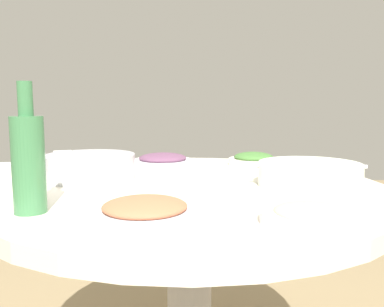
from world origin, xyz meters
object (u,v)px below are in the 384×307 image
Objects in this scene: round_dining_table at (189,227)px; rice_bowl at (90,166)px; soup_bowl at (309,175)px; green_bottle at (28,161)px; tea_cup_far at (15,184)px; dish_noodles at (314,216)px; tea_cup_near at (3,176)px; dish_eggplant at (163,160)px; dish_greens at (253,159)px; dish_tofu_braise at (145,210)px.

rice_bowl reaches higher than round_dining_table.
green_bottle reaches higher than soup_bowl.
tea_cup_far is at bearing 121.55° from green_bottle.
dish_noodles is 0.86m from tea_cup_near.
round_dining_table is 4.99× the size of dish_eggplant.
rice_bowl is 0.25m from tea_cup_near.
round_dining_table is 0.37m from rice_bowl.
green_bottle is 0.33m from tea_cup_near.
rice_bowl reaches higher than dish_greens.
green_bottle is (-0.61, -0.67, 0.10)m from dish_greens.
round_dining_table is 4.01× the size of green_bottle.
green_bottle is at bearing -95.70° from rice_bowl.
tea_cup_near is (-0.44, -0.38, 0.01)m from dish_eggplant.
dish_eggplant is at bearing 139.47° from soup_bowl.
dish_eggplant reaches higher than round_dining_table.
dish_eggplant is 0.35m from dish_greens.
round_dining_table is at bearing 122.43° from dish_noodles.
round_dining_table is 4.07× the size of rice_bowl.
dish_eggplant is at bearing 114.65° from dish_noodles.
dish_eggplant is 1.21× the size of dish_greens.
rice_bowl is at bearing 115.91° from dish_tofu_braise.
tea_cup_near is at bearing -149.20° from rice_bowl.
dish_tofu_braise is 3.04× the size of tea_cup_far.
dish_noodles is 2.79× the size of tea_cup_far.
soup_bowl is at bearing -40.53° from dish_eggplant.
tea_cup_near is at bearing 123.43° from green_bottle.
dish_tofu_braise is at bearing -115.85° from dish_greens.
round_dining_table is 0.38m from dish_tofu_braise.
soup_bowl is 4.22× the size of tea_cup_far.
round_dining_table is 0.40m from dish_eggplant.
soup_bowl is 0.38m from dish_noodles.
dish_eggplant is (-0.00, 0.70, 0.00)m from dish_tofu_braise.
dish_greens is 2.50× the size of tea_cup_far.
soup_bowl is at bearing -76.33° from dish_greens.
tea_cup_far reaches higher than round_dining_table.
round_dining_table is at bearing 2.29° from tea_cup_near.
dish_tofu_braise is at bearing -64.09° from rice_bowl.
dish_noodles is (0.56, -0.50, -0.02)m from rice_bowl.
tea_cup_far is (-0.14, -0.24, -0.01)m from rice_bowl.
green_bottle reaches higher than dish_greens.
round_dining_table is 0.50m from tea_cup_far.
dish_tofu_braise is at bearing -144.09° from soup_bowl.
green_bottle reaches higher than tea_cup_near.
dish_tofu_braise is 0.35m from dish_noodles.
round_dining_table is at bearing 15.88° from tea_cup_far.
tea_cup_near reaches higher than dish_eggplant.
soup_bowl reaches higher than tea_cup_far.
dish_noodles is at bearing -41.42° from rice_bowl.
dish_greens is (0.25, 0.38, 0.15)m from round_dining_table.
dish_noodles is (-0.10, -0.37, -0.02)m from soup_bowl.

